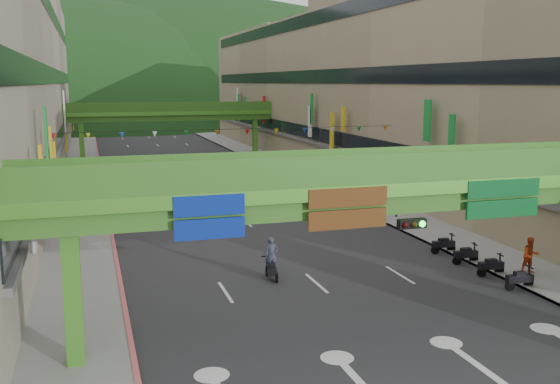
{
  "coord_description": "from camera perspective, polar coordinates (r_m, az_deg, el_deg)",
  "views": [
    {
      "loc": [
        -10.23,
        -15.17,
        9.64
      ],
      "look_at": [
        0.0,
        18.0,
        3.5
      ],
      "focal_mm": 40.0,
      "sensor_mm": 36.0,
      "label": 1
    }
  ],
  "objects": [
    {
      "name": "road_slab",
      "position": [
        66.67,
        -8.14,
        1.62
      ],
      "size": [
        18.0,
        140.0,
        0.02
      ],
      "primitive_type": "cube",
      "color": "#28282B",
      "rests_on": "ground"
    },
    {
      "name": "sidewalk_left",
      "position": [
        65.88,
        -17.63,
        1.2
      ],
      "size": [
        4.0,
        140.0,
        0.15
      ],
      "primitive_type": "cube",
      "color": "gray",
      "rests_on": "ground"
    },
    {
      "name": "sidewalk_right",
      "position": [
        69.21,
        0.89,
        2.08
      ],
      "size": [
        4.0,
        140.0,
        0.15
      ],
      "primitive_type": "cube",
      "color": "gray",
      "rests_on": "ground"
    },
    {
      "name": "curb_left",
      "position": [
        65.88,
        -15.98,
        1.3
      ],
      "size": [
        0.2,
        140.0,
        0.18
      ],
      "primitive_type": "cube",
      "color": "#CC5959",
      "rests_on": "ground"
    },
    {
      "name": "curb_right",
      "position": [
        68.65,
        -0.62,
        2.03
      ],
      "size": [
        0.2,
        140.0,
        0.18
      ],
      "primitive_type": "cube",
      "color": "gray",
      "rests_on": "ground"
    },
    {
      "name": "building_row_right",
      "position": [
        71.4,
        7.07,
        9.81
      ],
      "size": [
        12.8,
        95.0,
        19.0
      ],
      "color": "gray",
      "rests_on": "ground"
    },
    {
      "name": "overpass_near",
      "position": [
        23.81,
        11.17,
        -0.89
      ],
      "size": [
        28.0,
        12.27,
        7.1
      ],
      "color": "#4C9E2D",
      "rests_on": "ground"
    },
    {
      "name": "overpass_far",
      "position": [
        80.94,
        -9.93,
        6.88
      ],
      "size": [
        28.0,
        2.2,
        7.1
      ],
      "color": "#4C9E2D",
      "rests_on": "ground"
    },
    {
      "name": "hill_left",
      "position": [
        175.5,
        -18.79,
        6.35
      ],
      "size": [
        168.0,
        140.0,
        112.0
      ],
      "primitive_type": "ellipsoid",
      "color": "#1C4419",
      "rests_on": "ground"
    },
    {
      "name": "hill_right",
      "position": [
        198.56,
        -6.96,
        7.17
      ],
      "size": [
        208.0,
        176.0,
        128.0
      ],
      "primitive_type": "ellipsoid",
      "color": "#1C4419",
      "rests_on": "ground"
    },
    {
      "name": "bunting_string",
      "position": [
        46.46,
        -4.39,
        5.46
      ],
      "size": [
        26.0,
        0.36,
        0.47
      ],
      "color": "black",
      "rests_on": "ground"
    },
    {
      "name": "scooter_rider_near",
      "position": [
        30.87,
        -0.77,
        -6.21
      ],
      "size": [
        0.73,
        1.59,
        2.13
      ],
      "color": "black",
      "rests_on": "ground"
    },
    {
      "name": "scooter_rider_mid",
      "position": [
        46.96,
        -3.44,
        -0.49
      ],
      "size": [
        0.94,
        1.59,
        2.09
      ],
      "color": "black",
      "rests_on": "ground"
    },
    {
      "name": "scooter_rider_left",
      "position": [
        46.65,
        -13.48,
        -0.96
      ],
      "size": [
        0.97,
        1.6,
        1.96
      ],
      "color": "#9B9CA5",
      "rests_on": "ground"
    },
    {
      "name": "scooter_rider_far",
      "position": [
        62.81,
        -8.3,
        2.08
      ],
      "size": [
        0.89,
        1.6,
        2.11
      ],
      "color": "maroon",
      "rests_on": "ground"
    },
    {
      "name": "parked_scooter_row",
      "position": [
        34.12,
        17.65,
        -5.95
      ],
      "size": [
        1.6,
        7.15,
        1.08
      ],
      "color": "black",
      "rests_on": "ground"
    },
    {
      "name": "car_silver",
      "position": [
        70.9,
        -14.4,
        2.47
      ],
      "size": [
        1.57,
        4.32,
        1.42
      ],
      "primitive_type": "imported",
      "rotation": [
        0.0,
        0.0,
        -0.02
      ],
      "color": "#B6B6BE",
      "rests_on": "ground"
    },
    {
      "name": "car_yellow",
      "position": [
        72.74,
        -9.92,
        2.76
      ],
      "size": [
        1.84,
        3.84,
        1.27
      ],
      "primitive_type": "imported",
      "rotation": [
        0.0,
        0.0,
        0.1
      ],
      "color": "orange",
      "rests_on": "ground"
    },
    {
      "name": "pedestrian_red",
      "position": [
        33.87,
        21.92,
        -5.64
      ],
      "size": [
        0.99,
        0.82,
        1.84
      ],
      "primitive_type": "imported",
      "rotation": [
        0.0,
        0.0,
        -0.16
      ],
      "color": "#B63611",
      "rests_on": "ground"
    },
    {
      "name": "pedestrian_dark",
      "position": [
        57.73,
        5.88,
        1.28
      ],
      "size": [
        1.08,
        0.47,
        1.83
      ],
      "primitive_type": "imported",
      "rotation": [
        0.0,
        0.0,
        -0.02
      ],
      "color": "black",
      "rests_on": "ground"
    },
    {
      "name": "pedestrian_blue",
      "position": [
        53.3,
        8.0,
        0.47
      ],
      "size": [
        0.89,
        0.64,
        1.75
      ],
      "primitive_type": "imported",
      "rotation": [
        0.0,
        0.0,
        3.29
      ],
      "color": "navy",
      "rests_on": "ground"
    }
  ]
}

